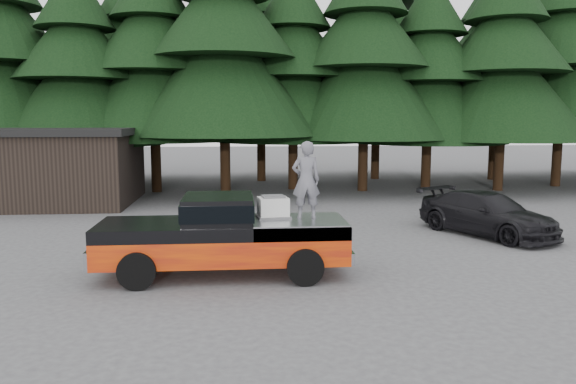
{
  "coord_description": "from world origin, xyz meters",
  "views": [
    {
      "loc": [
        -0.33,
        -13.21,
        3.74
      ],
      "look_at": [
        0.83,
        0.0,
        1.98
      ],
      "focal_mm": 35.0,
      "sensor_mm": 36.0,
      "label": 1
    }
  ],
  "objects": [
    {
      "name": "ground",
      "position": [
        0.0,
        0.0,
        0.0
      ],
      "size": [
        120.0,
        120.0,
        0.0
      ],
      "primitive_type": "plane",
      "color": "#454548",
      "rests_on": "ground"
    },
    {
      "name": "parked_car",
      "position": [
        7.56,
        3.83,
        0.69
      ],
      "size": [
        3.85,
        5.1,
        1.37
      ],
      "primitive_type": "imported",
      "rotation": [
        0.0,
        0.0,
        0.47
      ],
      "color": "black",
      "rests_on": "ground"
    },
    {
      "name": "truck_cab",
      "position": [
        -0.83,
        -0.09,
        1.62
      ],
      "size": [
        1.66,
        1.9,
        0.59
      ],
      "primitive_type": "cube",
      "color": "black",
      "rests_on": "pickup_truck"
    },
    {
      "name": "treeline",
      "position": [
        0.42,
        17.2,
        7.72
      ],
      "size": [
        60.15,
        16.05,
        17.5
      ],
      "color": "black",
      "rests_on": "ground"
    },
    {
      "name": "air_compressor",
      "position": [
        0.48,
        0.13,
        1.57
      ],
      "size": [
        0.77,
        0.67,
        0.48
      ],
      "primitive_type": "cube",
      "rotation": [
        0.0,
        0.0,
        0.13
      ],
      "color": "silver",
      "rests_on": "pickup_truck"
    },
    {
      "name": "pickup_truck",
      "position": [
        -0.73,
        -0.09,
        0.67
      ],
      "size": [
        6.0,
        2.04,
        1.33
      ],
      "primitive_type": null,
      "color": "#DF4601",
      "rests_on": "ground"
    },
    {
      "name": "man_on_bed",
      "position": [
        1.26,
        -0.03,
        2.26
      ],
      "size": [
        0.7,
        0.48,
        1.86
      ],
      "primitive_type": "imported",
      "rotation": [
        0.0,
        0.0,
        3.19
      ],
      "color": "slate",
      "rests_on": "pickup_truck"
    },
    {
      "name": "utility_building",
      "position": [
        -9.0,
        12.0,
        1.67
      ],
      "size": [
        8.4,
        6.4,
        3.3
      ],
      "color": "black",
      "rests_on": "ground"
    }
  ]
}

